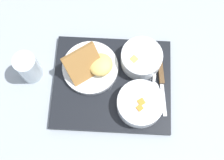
% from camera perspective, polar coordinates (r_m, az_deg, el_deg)
% --- Properties ---
extents(ground_plane, '(4.00, 4.00, 0.00)m').
position_cam_1_polar(ground_plane, '(1.00, -0.00, -0.84)').
color(ground_plane, '#99A3AD').
extents(serving_tray, '(0.38, 0.32, 0.02)m').
position_cam_1_polar(serving_tray, '(0.99, -0.00, -0.69)').
color(serving_tray, black).
rests_on(serving_tray, ground_plane).
extents(bowl_salad, '(0.14, 0.14, 0.05)m').
position_cam_1_polar(bowl_salad, '(0.94, 5.18, -4.36)').
color(bowl_salad, silver).
rests_on(bowl_salad, serving_tray).
extents(bowl_soup, '(0.13, 0.13, 0.06)m').
position_cam_1_polar(bowl_soup, '(0.98, 5.39, 4.02)').
color(bowl_soup, silver).
rests_on(bowl_soup, serving_tray).
extents(plate_main, '(0.18, 0.18, 0.10)m').
position_cam_1_polar(plate_main, '(0.98, -3.77, 2.47)').
color(plate_main, silver).
rests_on(plate_main, serving_tray).
extents(knife, '(0.04, 0.17, 0.02)m').
position_cam_1_polar(knife, '(1.00, 9.02, 0.35)').
color(knife, silver).
rests_on(knife, serving_tray).
extents(spoon, '(0.04, 0.16, 0.01)m').
position_cam_1_polar(spoon, '(0.99, 7.61, -0.67)').
color(spoon, silver).
rests_on(spoon, serving_tray).
extents(glass_water, '(0.07, 0.07, 0.11)m').
position_cam_1_polar(glass_water, '(1.00, -14.97, 2.09)').
color(glass_water, silver).
rests_on(glass_water, ground_plane).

